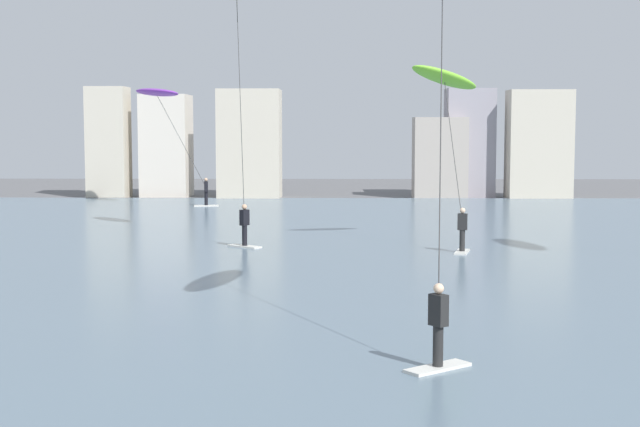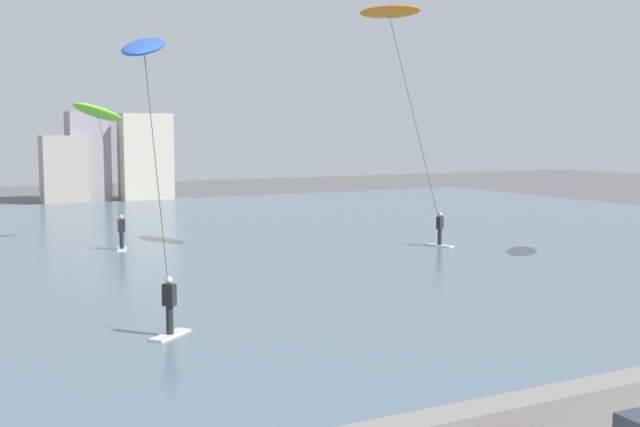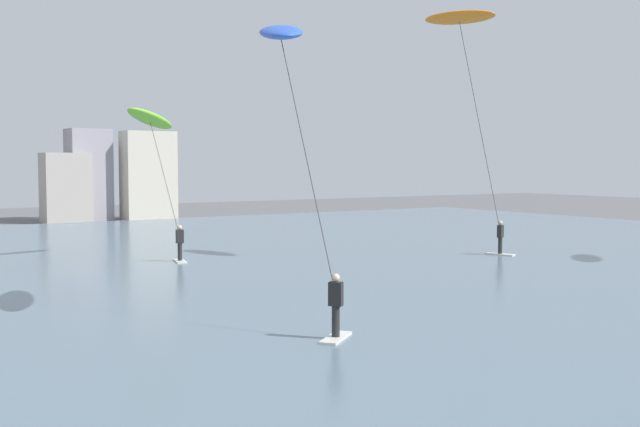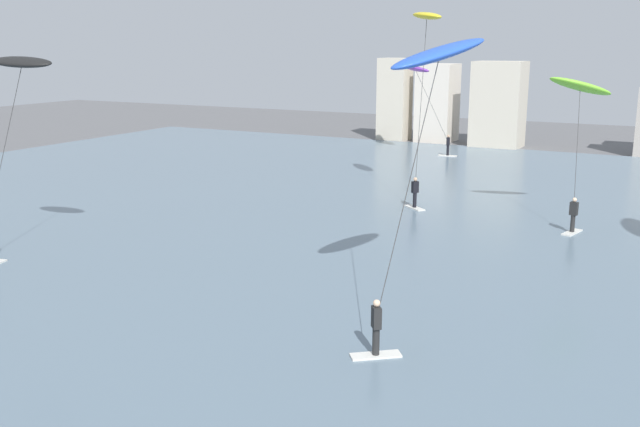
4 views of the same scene
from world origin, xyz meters
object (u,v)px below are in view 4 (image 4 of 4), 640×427
object	(u,v)px
kitesurfer_lime	(580,100)
kitesurfer_blue	(435,73)
kitesurfer_purple	(418,74)
kitesurfer_yellow	(426,35)
kitesurfer_black	(17,85)

from	to	relation	value
kitesurfer_lime	kitesurfer_blue	distance (m)	15.45
kitesurfer_purple	kitesurfer_yellow	world-z (taller)	kitesurfer_yellow
kitesurfer_lime	kitesurfer_blue	bearing A→B (deg)	-97.17
kitesurfer_blue	kitesurfer_black	distance (m)	16.45
kitesurfer_blue	kitesurfer_purple	size ratio (longest dim) A/B	1.25
kitesurfer_purple	kitesurfer_black	bearing A→B (deg)	-96.78
kitesurfer_blue	kitesurfer_purple	world-z (taller)	kitesurfer_blue
kitesurfer_lime	kitesurfer_purple	size ratio (longest dim) A/B	1.03
kitesurfer_lime	kitesurfer_blue	size ratio (longest dim) A/B	0.82
kitesurfer_lime	kitesurfer_purple	xyz separation A→B (m)	(-14.33, 17.66, 0.29)
kitesurfer_blue	kitesurfer_black	bearing A→B (deg)	-177.35
kitesurfer_lime	kitesurfer_blue	world-z (taller)	kitesurfer_blue
kitesurfer_purple	kitesurfer_yellow	size ratio (longest dim) A/B	0.69
kitesurfer_lime	kitesurfer_black	xyz separation A→B (m)	(-18.33, -16.00, 0.98)
kitesurfer_black	kitesurfer_yellow	xyz separation A→B (m)	(10.21, 17.47, 2.01)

